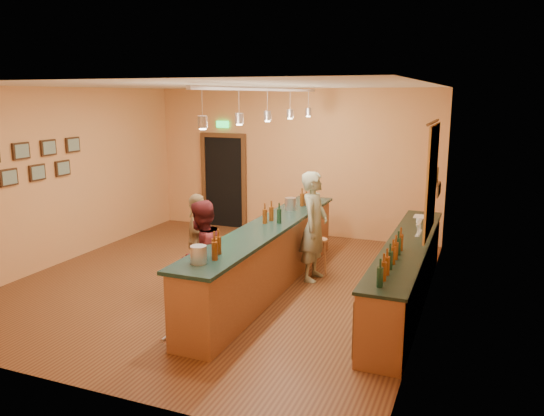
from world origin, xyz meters
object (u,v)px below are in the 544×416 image
at_px(back_counter, 406,272).
at_px(tasting_bar, 268,252).
at_px(customer_a, 202,256).
at_px(bar_stool, 319,247).
at_px(bartender, 314,226).
at_px(customer_b, 198,242).

xyz_separation_m(back_counter, tasting_bar, (-2.15, -0.18, 0.12)).
distance_m(customer_a, bar_stool, 2.41).
distance_m(bartender, customer_b, 1.93).
bearing_deg(bartender, tasting_bar, 142.75).
bearing_deg(customer_a, tasting_bar, 161.16).
relative_size(tasting_bar, customer_b, 3.26).
bearing_deg(tasting_bar, customer_a, -115.63).
distance_m(customer_a, customer_b, 0.84).
bearing_deg(customer_b, bar_stool, 112.15).
bearing_deg(tasting_bar, customer_b, -156.22).
height_order(back_counter, customer_a, customer_a).
distance_m(bartender, bar_stool, 0.51).
distance_m(back_counter, customer_a, 3.02).
xyz_separation_m(back_counter, bartender, (-1.60, 0.52, 0.43)).
distance_m(tasting_bar, bartender, 0.94).
bearing_deg(back_counter, customer_a, -153.84).
relative_size(back_counter, customer_b, 2.91).
xyz_separation_m(tasting_bar, customer_b, (-1.00, -0.44, 0.18)).
height_order(tasting_bar, customer_a, customer_a).
relative_size(bartender, bar_stool, 2.90).
distance_m(customer_b, bar_stool, 2.12).
relative_size(tasting_bar, customer_a, 3.16).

